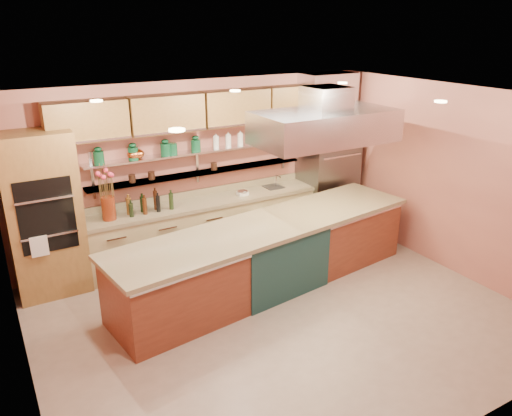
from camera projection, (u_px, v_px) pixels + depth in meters
floor at (280, 316)px, 6.56m from camera, size 6.00×5.00×0.02m
ceiling at (285, 100)px, 5.58m from camera, size 6.00×5.00×0.02m
wall_back at (199, 167)px, 8.10m from camera, size 6.00×0.04×2.80m
wall_front at (449, 314)px, 4.04m from camera, size 6.00×0.04×2.80m
wall_left at (13, 275)px, 4.67m from camera, size 0.04×5.00×2.80m
wall_right at (451, 180)px, 7.47m from camera, size 0.04×5.00×2.80m
oven_stack at (44, 215)px, 6.79m from camera, size 0.95×0.64×2.30m
refrigerator at (327, 173)px, 9.03m from camera, size 0.95×0.72×2.10m
back_counter at (206, 227)px, 8.16m from camera, size 3.84×0.64×0.93m
wall_shelf_lower at (200, 173)px, 7.99m from camera, size 3.60×0.26×0.03m
wall_shelf_upper at (199, 152)px, 7.87m from camera, size 3.60×0.26×0.03m
upper_cabinets at (202, 110)px, 7.62m from camera, size 4.60×0.36×0.55m
range_hood at (325, 127)px, 6.96m from camera, size 2.00×1.00×0.45m
ceiling_downlights at (275, 101)px, 5.75m from camera, size 4.00×2.80×0.02m
island at (269, 255)px, 7.16m from camera, size 4.74×1.63×0.97m
flower_vase at (108, 208)px, 7.18m from camera, size 0.25×0.25×0.35m
oil_bottle_cluster at (150, 204)px, 7.49m from camera, size 0.77×0.37×0.24m
kitchen_scale at (243, 192)px, 8.25m from camera, size 0.20×0.17×0.10m
bar_faucet at (276, 181)px, 8.64m from camera, size 0.03×0.03×0.21m
copper_kettle at (138, 154)px, 7.38m from camera, size 0.20×0.20×0.14m
green_canister at (173, 149)px, 7.63m from camera, size 0.16×0.16×0.17m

